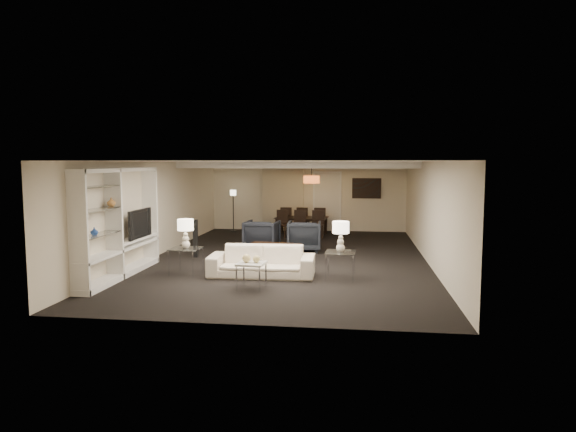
{
  "coord_description": "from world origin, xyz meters",
  "views": [
    {
      "loc": [
        1.71,
        -12.96,
        2.47
      ],
      "look_at": [
        0.0,
        0.0,
        1.1
      ],
      "focal_mm": 32.0,
      "sensor_mm": 36.0,
      "label": 1
    }
  ],
  "objects_px": {
    "pendant_light": "(311,180)",
    "side_table_left": "(186,261)",
    "table_lamp_left": "(186,234)",
    "armchair_right": "(304,236)",
    "side_table_right": "(340,265)",
    "coffee_table": "(273,253)",
    "vase_amber": "(111,202)",
    "chair_fl": "(287,220)",
    "chair_fr": "(320,220)",
    "chair_nl": "(281,224)",
    "chair_nm": "(299,224)",
    "floor_speaker": "(195,238)",
    "chair_nr": "(318,224)",
    "sofa": "(262,261)",
    "table_lamp_right": "(341,237)",
    "armchair_left": "(262,235)",
    "dining_table": "(301,226)",
    "chair_fm": "(303,220)",
    "vase_blue": "(94,231)",
    "marble_table": "(252,276)",
    "floor_lamp": "(233,211)",
    "television": "(135,224)"
  },
  "relations": [
    {
      "from": "pendant_light",
      "to": "side_table_left",
      "type": "xyz_separation_m",
      "value": [
        -2.29,
        -5.67,
        -1.63
      ]
    },
    {
      "from": "table_lamp_left",
      "to": "armchair_right",
      "type": "bearing_deg",
      "value": 55.12
    },
    {
      "from": "side_table_right",
      "to": "coffee_table",
      "type": "bearing_deg",
      "value": 136.74
    },
    {
      "from": "vase_amber",
      "to": "chair_fl",
      "type": "bearing_deg",
      "value": 71.66
    },
    {
      "from": "coffee_table",
      "to": "chair_fr",
      "type": "height_order",
      "value": "chair_fr"
    },
    {
      "from": "chair_nl",
      "to": "chair_nm",
      "type": "distance_m",
      "value": 0.6
    },
    {
      "from": "coffee_table",
      "to": "chair_nl",
      "type": "distance_m",
      "value": 4.22
    },
    {
      "from": "floor_speaker",
      "to": "chair_nr",
      "type": "relative_size",
      "value": 1.09
    },
    {
      "from": "armchair_right",
      "to": "chair_nl",
      "type": "height_order",
      "value": "chair_nl"
    },
    {
      "from": "coffee_table",
      "to": "vase_amber",
      "type": "xyz_separation_m",
      "value": [
        -3.02,
        -2.37,
        1.43
      ]
    },
    {
      "from": "table_lamp_left",
      "to": "side_table_left",
      "type": "bearing_deg",
      "value": 180.0
    },
    {
      "from": "coffee_table",
      "to": "floor_speaker",
      "type": "height_order",
      "value": "floor_speaker"
    },
    {
      "from": "chair_fr",
      "to": "coffee_table",
      "type": "bearing_deg",
      "value": 84.03
    },
    {
      "from": "pendant_light",
      "to": "vase_amber",
      "type": "distance_m",
      "value": 7.39
    },
    {
      "from": "coffee_table",
      "to": "armchair_right",
      "type": "xyz_separation_m",
      "value": [
        0.6,
        1.7,
        0.2
      ]
    },
    {
      "from": "side_table_right",
      "to": "table_lamp_left",
      "type": "height_order",
      "value": "table_lamp_left"
    },
    {
      "from": "sofa",
      "to": "table_lamp_right",
      "type": "bearing_deg",
      "value": -1.51
    },
    {
      "from": "armchair_left",
      "to": "chair_fl",
      "type": "bearing_deg",
      "value": -88.63
    },
    {
      "from": "table_lamp_left",
      "to": "chair_nr",
      "type": "height_order",
      "value": "table_lamp_left"
    },
    {
      "from": "side_table_right",
      "to": "chair_fr",
      "type": "bearing_deg",
      "value": 97.33
    },
    {
      "from": "table_lamp_right",
      "to": "chair_nl",
      "type": "relative_size",
      "value": 0.72
    },
    {
      "from": "table_lamp_left",
      "to": "dining_table",
      "type": "relative_size",
      "value": 0.37
    },
    {
      "from": "vase_amber",
      "to": "chair_fm",
      "type": "bearing_deg",
      "value": 67.81
    },
    {
      "from": "table_lamp_right",
      "to": "dining_table",
      "type": "xyz_separation_m",
      "value": [
        -1.51,
        6.45,
        -0.6
      ]
    },
    {
      "from": "pendant_light",
      "to": "table_lamp_left",
      "type": "relative_size",
      "value": 0.8
    },
    {
      "from": "chair_fm",
      "to": "vase_blue",
      "type": "bearing_deg",
      "value": 77.34
    },
    {
      "from": "marble_table",
      "to": "chair_nm",
      "type": "height_order",
      "value": "chair_nm"
    },
    {
      "from": "marble_table",
      "to": "chair_fm",
      "type": "bearing_deg",
      "value": 88.69
    },
    {
      "from": "floor_speaker",
      "to": "chair_nl",
      "type": "distance_m",
      "value": 4.15
    },
    {
      "from": "chair_nr",
      "to": "chair_nm",
      "type": "bearing_deg",
      "value": -179.16
    },
    {
      "from": "coffee_table",
      "to": "table_lamp_right",
      "type": "distance_m",
      "value": 2.43
    },
    {
      "from": "side_table_left",
      "to": "vase_blue",
      "type": "xyz_separation_m",
      "value": [
        -1.32,
        -1.51,
        0.85
      ]
    },
    {
      "from": "side_table_left",
      "to": "chair_fr",
      "type": "height_order",
      "value": "chair_fr"
    },
    {
      "from": "armchair_right",
      "to": "floor_lamp",
      "type": "height_order",
      "value": "floor_lamp"
    },
    {
      "from": "sofa",
      "to": "vase_blue",
      "type": "bearing_deg",
      "value": -154.95
    },
    {
      "from": "chair_nr",
      "to": "sofa",
      "type": "bearing_deg",
      "value": -96.89
    },
    {
      "from": "armchair_left",
      "to": "chair_fr",
      "type": "height_order",
      "value": "chair_fr"
    },
    {
      "from": "chair_nl",
      "to": "armchair_right",
      "type": "bearing_deg",
      "value": -61.85
    },
    {
      "from": "side_table_left",
      "to": "television",
      "type": "height_order",
      "value": "television"
    },
    {
      "from": "pendant_light",
      "to": "floor_speaker",
      "type": "xyz_separation_m",
      "value": [
        -2.72,
        -3.65,
        -1.43
      ]
    },
    {
      "from": "chair_nr",
      "to": "chair_fr",
      "type": "distance_m",
      "value": 1.3
    },
    {
      "from": "side_table_left",
      "to": "television",
      "type": "bearing_deg",
      "value": 167.25
    },
    {
      "from": "table_lamp_right",
      "to": "chair_fr",
      "type": "height_order",
      "value": "table_lamp_right"
    },
    {
      "from": "chair_nm",
      "to": "floor_speaker",
      "type": "bearing_deg",
      "value": -120.08
    },
    {
      "from": "side_table_right",
      "to": "floor_speaker",
      "type": "relative_size",
      "value": 0.64
    },
    {
      "from": "vase_blue",
      "to": "floor_speaker",
      "type": "relative_size",
      "value": 0.16
    },
    {
      "from": "sofa",
      "to": "chair_nr",
      "type": "height_order",
      "value": "chair_nr"
    },
    {
      "from": "television",
      "to": "chair_fl",
      "type": "xyz_separation_m",
      "value": [
        2.58,
        6.8,
        -0.63
      ]
    },
    {
      "from": "side_table_right",
      "to": "table_lamp_left",
      "type": "relative_size",
      "value": 0.97
    },
    {
      "from": "vase_amber",
      "to": "sofa",
      "type": "bearing_deg",
      "value": 14.3
    }
  ]
}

